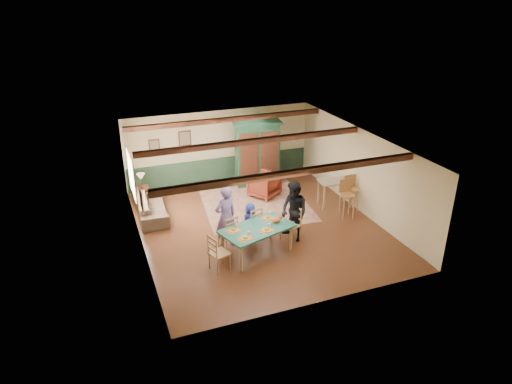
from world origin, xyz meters
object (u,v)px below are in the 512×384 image
object	(u,v)px
dining_chair_end_left	(219,252)
cat	(276,220)
sofa	(152,207)
counter_table	(335,193)
dining_chair_end_right	(291,224)
armchair	(264,185)
end_table	(143,195)
bar_stool_left	(347,200)
person_man	(226,217)
person_child	(250,220)
dining_table	(257,241)
bar_stool_right	(352,194)
dining_chair_far_right	(252,222)
dining_chair_far_left	(228,231)
armoire	(257,154)
table_lamp	(141,181)
person_woman	(294,211)

from	to	relation	value
dining_chair_end_left	cat	distance (m)	1.87
sofa	counter_table	bearing A→B (deg)	-99.97
dining_chair_end_right	armchair	xyz separation A→B (m)	(0.44, 3.16, -0.09)
end_table	bar_stool_left	distance (m)	6.84
person_man	cat	xyz separation A→B (m)	(1.26, -0.62, -0.02)
person_child	cat	distance (m)	1.05
dining_table	dining_chair_end_left	world-z (taller)	dining_chair_end_left
bar_stool_right	person_child	bearing A→B (deg)	-168.85
cat	dining_chair_far_right	bearing A→B (deg)	100.37
dining_chair_far_left	armoire	xyz separation A→B (m)	(2.42, 4.00, 0.69)
cat	bar_stool_right	size ratio (longest dim) A/B	0.33
dining_chair_far_right	armchair	xyz separation A→B (m)	(1.44, 2.66, -0.09)
counter_table	end_table	bearing A→B (deg)	156.72
counter_table	table_lamp	bearing A→B (deg)	156.72
cat	person_man	bearing A→B (deg)	136.55
cat	table_lamp	xyz separation A→B (m)	(-3.04, 4.43, -0.11)
dining_chair_far_left	bar_stool_left	bearing A→B (deg)	168.84
dining_chair_far_right	person_woman	bearing A→B (deg)	139.73
counter_table	person_woman	bearing A→B (deg)	-145.53
dining_chair_far_right	bar_stool_right	size ratio (longest dim) A/B	0.86
person_man	bar_stool_right	xyz separation A→B (m)	(4.52, 0.74, -0.33)
armchair	sofa	world-z (taller)	armchair
cat	armchair	distance (m)	3.63
person_man	sofa	xyz separation A→B (m)	(-1.65, 2.64, -0.62)
dining_table	person_man	world-z (taller)	person_man
armchair	end_table	xyz separation A→B (m)	(-4.06, 0.98, -0.15)
dining_chair_far_left	person_child	bearing A→B (deg)	-174.29
dining_chair_far_right	counter_table	size ratio (longest dim) A/B	0.93
dining_table	armoire	bearing A→B (deg)	68.95
table_lamp	bar_stool_left	bearing A→B (deg)	-30.39
counter_table	person_child	bearing A→B (deg)	-163.62
bar_stool_left	dining_chair_far_right	bearing A→B (deg)	-169.22
dining_chair_far_right	armchair	size ratio (longest dim) A/B	1.11
cat	table_lamp	world-z (taller)	table_lamp
bar_stool_left	counter_table	bearing A→B (deg)	92.20
dining_chair_far_left	end_table	distance (m)	4.30
dining_chair_end_right	person_woman	bearing A→B (deg)	90.00
dining_table	sofa	xyz separation A→B (m)	(-2.32, 3.33, -0.09)
person_man	sofa	world-z (taller)	person_man
dining_chair_end_left	person_woman	distance (m)	2.61
person_man	end_table	distance (m)	4.26
dining_table	dining_chair_far_right	distance (m)	0.89
person_man	armoire	xyz separation A→B (m)	(2.44, 3.92, 0.28)
person_child	armchair	xyz separation A→B (m)	(1.46, 2.58, -0.12)
end_table	dining_table	bearing A→B (deg)	-61.50
person_man	sofa	bearing A→B (deg)	-75.41
counter_table	bar_stool_left	bearing A→B (deg)	-95.28
dining_chair_far_right	counter_table	xyz separation A→B (m)	(3.34, 1.07, -0.05)
bar_stool_left	cat	bearing A→B (deg)	-153.49
armoire	bar_stool_right	size ratio (longest dim) A/B	2.03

